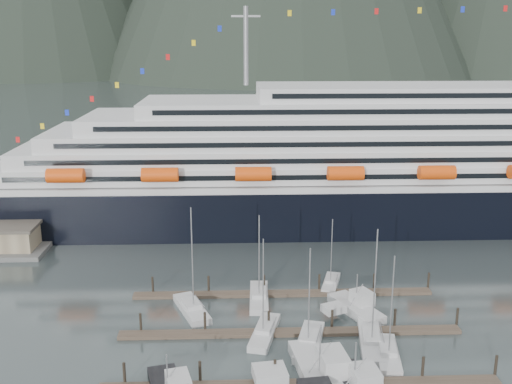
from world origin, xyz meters
TOP-DOWN VIEW (x-y plane):
  - ground at (0.00, 0.00)m, footprint 1600.00×1600.00m
  - cruise_ship at (30.03, 54.94)m, footprint 210.00×30.40m
  - dock_near at (-4.93, -9.95)m, footprint 48.18×2.28m
  - dock_mid at (-4.93, 3.05)m, footprint 48.18×2.28m
  - dock_far at (-4.93, 16.05)m, footprint 48.18×2.28m
  - sailboat_a at (-19.30, 10.33)m, footprint 6.47×10.67m
  - sailboat_b at (-8.67, 2.70)m, footprint 5.16×10.72m
  - sailboat_c at (-2.79, -0.36)m, footprint 5.66×11.09m
  - sailboat_d at (5.59, -0.33)m, footprint 4.62×12.64m
  - sailboat_e at (-8.95, 14.13)m, footprint 3.26×11.00m
  - sailboat_f at (3.31, 19.38)m, footprint 4.39×8.24m
  - sailboat_h at (6.99, -3.91)m, footprint 4.11×9.87m
  - trawler_c at (-2.85, -9.28)m, footprint 11.67×16.39m
  - trawler_e at (5.38, 9.27)m, footprint 9.32×10.99m

SIDE VIEW (x-z plane):
  - ground at x=0.00m, z-range 0.00..0.00m
  - dock_near at x=-4.93m, z-range -1.29..1.91m
  - dock_mid at x=-4.93m, z-range -1.29..1.91m
  - dock_far at x=-4.93m, z-range -1.29..1.91m
  - sailboat_f at x=3.31m, z-range -5.72..6.52m
  - sailboat_b at x=-8.67m, z-range -7.10..7.97m
  - sailboat_e at x=-8.95m, z-range -7.01..7.89m
  - sailboat_h at x=6.99m, z-range -7.05..7.94m
  - sailboat_c at x=-2.79m, z-range -7.00..7.89m
  - sailboat_d at x=5.59m, z-range -8.24..9.15m
  - sailboat_a at x=-19.30m, z-range -8.19..9.13m
  - trawler_e at x=5.38m, z-range -2.53..4.28m
  - trawler_c at x=-2.85m, z-range -3.10..5.11m
  - cruise_ship at x=30.03m, z-range -13.11..37.19m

